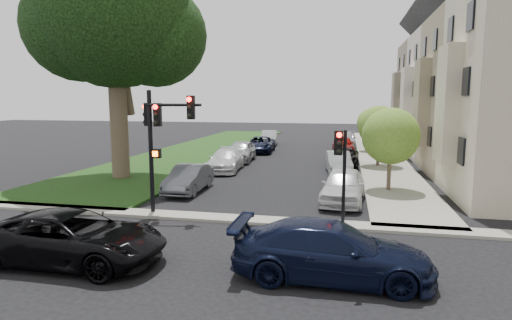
% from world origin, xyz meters
% --- Properties ---
extents(ground, '(140.00, 140.00, 0.00)m').
position_xyz_m(ground, '(0.00, 0.00, 0.00)').
color(ground, black).
rests_on(ground, ground).
extents(grass_strip, '(8.00, 44.00, 0.12)m').
position_xyz_m(grass_strip, '(-9.00, 24.00, 0.06)').
color(grass_strip, '#15330C').
rests_on(grass_strip, ground).
extents(sidewalk_right, '(3.50, 44.00, 0.12)m').
position_xyz_m(sidewalk_right, '(6.75, 24.00, 0.06)').
color(sidewalk_right, gray).
rests_on(sidewalk_right, ground).
extents(sidewalk_cross, '(60.00, 1.00, 0.12)m').
position_xyz_m(sidewalk_cross, '(0.00, 2.00, 0.06)').
color(sidewalk_cross, gray).
rests_on(sidewalk_cross, ground).
extents(house_b, '(7.70, 7.55, 15.97)m').
position_xyz_m(house_b, '(12.45, 15.50, 6.93)').
color(house_b, gray).
rests_on(house_b, ground).
extents(house_c, '(7.70, 7.55, 15.97)m').
position_xyz_m(house_c, '(12.45, 23.00, 6.93)').
color(house_c, silver).
rests_on(house_c, ground).
extents(house_d, '(7.70, 7.55, 15.97)m').
position_xyz_m(house_d, '(12.45, 30.50, 6.93)').
color(house_d, gray).
rests_on(house_d, ground).
extents(eucalyptus, '(10.12, 9.19, 14.34)m').
position_xyz_m(eucalyptus, '(-9.22, 9.16, 9.79)').
color(eucalyptus, brown).
rests_on(eucalyptus, ground).
extents(small_tree_a, '(2.89, 2.89, 4.34)m').
position_xyz_m(small_tree_a, '(6.20, 8.71, 2.88)').
color(small_tree_a, brown).
rests_on(small_tree_a, ground).
extents(small_tree_b, '(2.87, 2.87, 4.30)m').
position_xyz_m(small_tree_b, '(6.20, 16.95, 2.86)').
color(small_tree_b, brown).
rests_on(small_tree_b, ground).
extents(small_tree_c, '(2.64, 2.64, 3.96)m').
position_xyz_m(small_tree_c, '(6.20, 25.63, 2.63)').
color(small_tree_c, brown).
rests_on(small_tree_c, ground).
extents(traffic_signal_main, '(2.51, 0.66, 5.12)m').
position_xyz_m(traffic_signal_main, '(-3.40, 2.23, 3.53)').
color(traffic_signal_main, black).
rests_on(traffic_signal_main, ground).
extents(traffic_signal_secondary, '(0.48, 0.38, 3.63)m').
position_xyz_m(traffic_signal_secondary, '(3.84, 2.19, 2.53)').
color(traffic_signal_secondary, black).
rests_on(traffic_signal_secondary, ground).
extents(car_cross_near, '(5.50, 2.54, 1.53)m').
position_xyz_m(car_cross_near, '(-3.74, -3.24, 0.76)').
color(car_cross_near, black).
rests_on(car_cross_near, ground).
extents(car_cross_far, '(5.31, 2.18, 1.54)m').
position_xyz_m(car_cross_far, '(3.71, -2.81, 0.77)').
color(car_cross_far, black).
rests_on(car_cross_far, ground).
extents(car_parked_0, '(2.20, 4.74, 1.57)m').
position_xyz_m(car_parked_0, '(3.93, 5.90, 0.79)').
color(car_parked_0, silver).
rests_on(car_parked_0, ground).
extents(car_parked_1, '(1.95, 4.29, 1.36)m').
position_xyz_m(car_parked_1, '(3.54, 14.04, 0.68)').
color(car_parked_1, '#999BA0').
rests_on(car_parked_1, ground).
extents(car_parked_2, '(2.31, 4.78, 1.31)m').
position_xyz_m(car_parked_2, '(3.81, 16.75, 0.66)').
color(car_parked_2, black).
rests_on(car_parked_2, ground).
extents(car_parked_3, '(2.09, 4.51, 1.49)m').
position_xyz_m(car_parked_3, '(3.73, 24.53, 0.75)').
color(car_parked_3, maroon).
rests_on(car_parked_3, ground).
extents(car_parked_4, '(2.04, 5.01, 1.45)m').
position_xyz_m(car_parked_4, '(3.89, 29.80, 0.73)').
color(car_parked_4, '#999BA0').
rests_on(car_parked_4, ground).
extents(car_parked_5, '(1.58, 4.26, 1.39)m').
position_xyz_m(car_parked_5, '(-3.86, 6.54, 0.70)').
color(car_parked_5, '#3F4247').
rests_on(car_parked_5, ground).
extents(car_parked_6, '(2.38, 5.06, 1.43)m').
position_xyz_m(car_parked_6, '(-3.82, 13.22, 0.71)').
color(car_parked_6, silver).
rests_on(car_parked_6, ground).
extents(car_parked_7, '(2.15, 4.78, 1.59)m').
position_xyz_m(car_parked_7, '(-3.88, 17.63, 0.80)').
color(car_parked_7, '#999BA0').
rests_on(car_parked_7, ground).
extents(car_parked_8, '(2.67, 5.21, 1.41)m').
position_xyz_m(car_parked_8, '(-3.55, 23.42, 0.70)').
color(car_parked_8, black).
rests_on(car_parked_8, ground).
extents(car_parked_9, '(2.11, 4.62, 1.47)m').
position_xyz_m(car_parked_9, '(-3.84, 29.74, 0.73)').
color(car_parked_9, '#999BA0').
rests_on(car_parked_9, ground).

